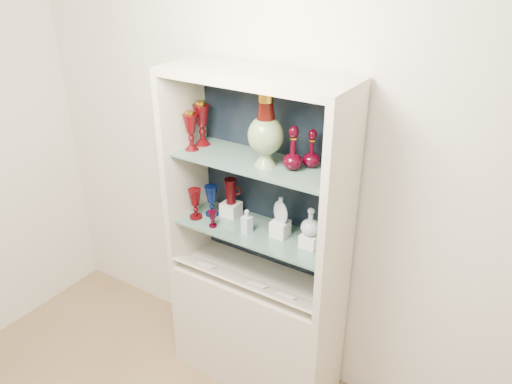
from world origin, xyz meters
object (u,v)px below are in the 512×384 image
Objects in this scene: enamel_urn at (266,130)px; ruby_pitcher at (231,191)px; ruby_goblet_small at (213,219)px; clear_round_decanter at (311,222)px; pedestal_lamp_right at (202,123)px; lidded_bowl at (333,175)px; pedestal_lamp_left at (191,131)px; ruby_decanter_b at (312,147)px; cobalt_goblet at (211,201)px; ruby_decanter_a at (293,145)px; flat_flask at (281,209)px; cameo_medallion at (338,221)px; ruby_goblet_tall at (195,204)px; clear_square_bottle at (247,221)px.

ruby_pitcher is at bearing 163.13° from enamel_urn.
ruby_goblet_small is 0.58m from clear_round_decanter.
pedestal_lamp_right is 2.81× the size of lidded_bowl.
pedestal_lamp_left reaches higher than ruby_goblet_small.
ruby_decanter_b reaches higher than ruby_goblet_small.
ruby_decanter_a is at bearing -0.46° from cobalt_goblet.
ruby_decanter_b reaches higher than ruby_pitcher.
ruby_pitcher is 0.36m from flat_flask.
cameo_medallion is at bearing -15.82° from ruby_pitcher.
lidded_bowl is 0.80m from ruby_goblet_small.
cameo_medallion is (0.83, 0.14, 0.07)m from ruby_goblet_tall.
ruby_goblet_tall is 1.22× the size of flat_flask.
enamel_urn reaches higher than flat_flask.
ruby_decanter_b is 0.72m from ruby_goblet_small.
ruby_decanter_a reaches higher than clear_square_bottle.
lidded_bowl reaches higher than ruby_goblet_small.
ruby_decanter_a is 0.39m from flat_flask.
lidded_bowl is at bearing 0.38° from clear_square_bottle.
ruby_goblet_tall is at bearing -150.49° from flat_flask.
pedestal_lamp_left is 0.58m from clear_square_bottle.
ruby_goblet_tall is at bearing -172.59° from ruby_decanter_a.
ruby_goblet_small is (0.09, -0.11, -0.04)m from cobalt_goblet.
ruby_decanter_b is 1.40× the size of ruby_pitcher.
clear_square_bottle is (0.28, -0.06, -0.02)m from cobalt_goblet.
flat_flask is (0.36, -0.05, 0.01)m from ruby_pitcher.
pedestal_lamp_right is at bearing 172.33° from enamel_urn.
pedestal_lamp_right reaches higher than lidded_bowl.
pedestal_lamp_left is 0.44m from ruby_goblet_tall.
flat_flask is (0.37, 0.12, 0.12)m from ruby_goblet_small.
clear_round_decanter is (0.36, 0.06, 0.08)m from clear_square_bottle.
ruby_pitcher is at bearing 171.79° from ruby_decanter_a.
cameo_medallion is at bearing 13.91° from ruby_goblet_small.
ruby_decanter_a is 1.70× the size of clear_round_decanter.
ruby_goblet_small is 0.41m from flat_flask.
pedestal_lamp_left reaches higher than cobalt_goblet.
cobalt_goblet is 0.15m from ruby_goblet_small.
cameo_medallion is (0.84, 0.12, -0.37)m from pedestal_lamp_left.
ruby_decanter_b is at bearing 45.11° from flat_flask.
pedestal_lamp_right reaches higher than ruby_goblet_tall.
clear_square_bottle is at bearing -157.09° from ruby_decanter_b.
pedestal_lamp_right is at bearing -176.44° from ruby_decanter_b.
pedestal_lamp_left is at bearing -168.40° from ruby_decanter_b.
ruby_goblet_small is at bearing -165.44° from clear_square_bottle.
flat_flask is 0.99× the size of clear_round_decanter.
ruby_goblet_tall is (0.01, -0.11, -0.45)m from pedestal_lamp_right.
clear_square_bottle is (-0.48, -0.00, -0.39)m from lidded_bowl.
cobalt_goblet is 0.13m from ruby_pitcher.
clear_square_bottle is at bearing -14.17° from pedestal_lamp_right.
cobalt_goblet is (0.07, 0.06, -0.44)m from pedestal_lamp_left.
ruby_decanter_b is 0.41m from cameo_medallion.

